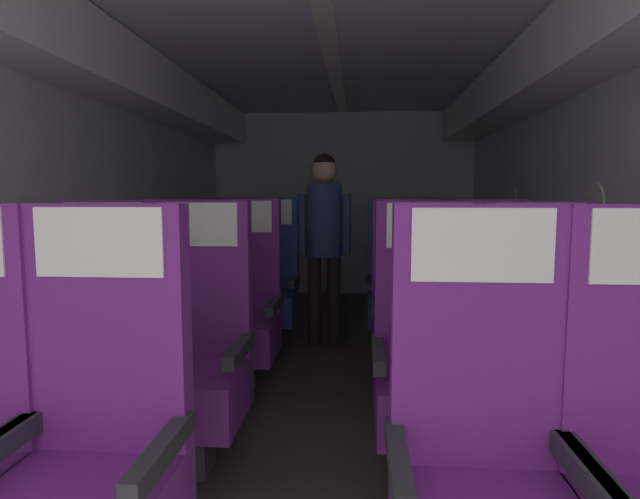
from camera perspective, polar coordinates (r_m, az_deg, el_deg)
ground at (r=3.42m, az=0.59°, el=-15.35°), size 3.49×6.94×0.02m
fuselage_shell at (r=3.47m, az=0.91°, el=13.26°), size 3.37×6.59×2.31m
seat_a_left_aisle at (r=1.68m, az=-23.90°, el=-20.38°), size 0.50×0.48×1.21m
seat_a_right_window at (r=1.54m, az=17.60°, el=-22.71°), size 0.50×0.48×1.21m
seat_b_left_window at (r=2.64m, az=-23.24°, el=-10.57°), size 0.50×0.48×1.21m
seat_b_left_aisle at (r=2.45m, az=-13.76°, el=-11.51°), size 0.50×0.48×1.21m
seat_b_right_aisle at (r=2.46m, az=23.21°, el=-11.76°), size 0.50×0.48×1.21m
seat_b_right_window at (r=2.35m, az=12.01°, el=-12.25°), size 0.50×0.48×1.21m
seat_c_left_window at (r=3.44m, az=-16.27°, el=-6.51°), size 0.50×0.48×1.21m
seat_c_left_aisle at (r=3.31m, az=-8.77°, el=-6.81°), size 0.50×0.48×1.21m
seat_c_right_aisle at (r=3.33m, az=18.24°, el=-6.99°), size 0.50×0.48×1.21m
seat_c_right_window at (r=3.26m, az=10.00°, el=-7.04°), size 0.50×0.48×1.21m
seat_d_left_window at (r=4.32m, az=-11.80°, el=-3.86°), size 0.50×0.48×1.21m
seat_d_left_aisle at (r=4.19m, az=-5.82°, el=-4.07°), size 0.50×0.48×1.21m
seat_d_right_aisle at (r=4.20m, az=15.05°, el=-4.21°), size 0.50×0.48×1.21m
seat_d_right_window at (r=4.15m, az=8.60°, el=-4.21°), size 0.50×0.48×1.21m
flight_attendant at (r=4.19m, az=0.48°, el=2.29°), size 0.43×0.28×1.57m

